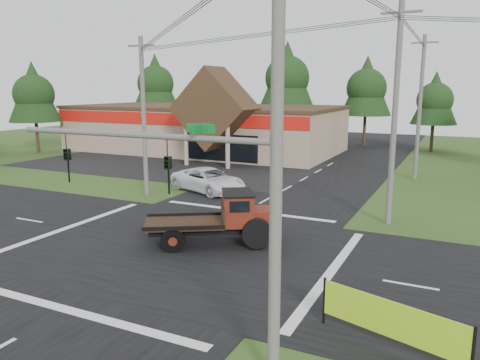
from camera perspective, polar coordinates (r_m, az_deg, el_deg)
The scene contains 19 objects.
ground at distance 22.00m, azimuth -7.04°, elevation -8.07°, with size 120.00×120.00×0.00m, color #2F4819.
road_ns at distance 22.00m, azimuth -7.04°, elevation -8.05°, with size 12.00×120.00×0.02m, color black.
road_ew at distance 22.00m, azimuth -7.04°, elevation -8.04°, with size 120.00×12.00×0.02m, color black.
parking_apron at distance 44.94m, azimuth -9.02°, elevation 1.83°, with size 28.00×14.00×0.02m, color black.
cvs_building at distance 54.39m, azimuth -4.24°, elevation 6.48°, with size 30.40×18.20×9.19m.
traffic_signal_mast at distance 11.69m, azimuth -3.34°, elevation -2.71°, with size 8.12×0.24×7.00m.
utility_pole_nr at distance 10.75m, azimuth 4.46°, elevation 2.65°, with size 2.00×0.30×11.00m.
utility_pole_nw at distance 31.99m, azimuth -11.66°, elevation 7.67°, with size 2.00×0.30×10.50m.
utility_pole_ne at distance 25.66m, azimuth 18.35°, elevation 7.65°, with size 2.00×0.30×11.50m.
utility_pole_n at distance 39.58m, azimuth 21.07°, elevation 8.31°, with size 2.00×0.30×11.20m.
tree_row_a at distance 70.75m, azimuth -10.27°, elevation 11.69°, with size 6.72×6.72×12.12m.
tree_row_b at distance 67.17m, azimuth -2.15°, elevation 10.75°, with size 5.60×5.60×10.10m.
tree_row_c at distance 62.20m, azimuth 5.77°, elevation 12.52°, with size 7.28×7.28×13.13m.
tree_row_d at distance 60.48m, azimuth 15.18°, elevation 10.96°, with size 6.16×6.16×11.11m.
tree_row_e at distance 57.52m, azimuth 22.67°, elevation 9.16°, with size 5.04×5.04×9.09m.
tree_side_w at distance 57.26m, azimuth -23.86°, elevation 9.74°, with size 5.60×5.60×10.10m.
antique_flatbed_truck at distance 21.85m, azimuth -3.47°, elevation -4.65°, with size 2.32×6.07×2.54m, color #57190C, non-canonical shape.
roadside_banner at distance 14.23m, azimuth 17.85°, elevation -16.44°, with size 4.43×0.13×1.51m, color #9CD01B, non-canonical shape.
white_pickup at distance 33.05m, azimuth -3.89°, elevation -0.00°, with size 2.73×5.92×1.65m, color white.
Camera 1 is at (11.34, -17.41, 7.23)m, focal length 35.00 mm.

